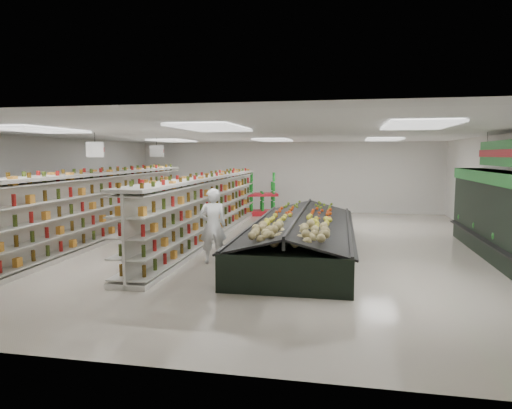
% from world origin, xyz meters
% --- Properties ---
extents(floor, '(16.00, 16.00, 0.00)m').
position_xyz_m(floor, '(0.00, 0.00, 0.00)').
color(floor, beige).
rests_on(floor, ground).
extents(ceiling, '(14.00, 16.00, 0.02)m').
position_xyz_m(ceiling, '(0.00, 0.00, 3.20)').
color(ceiling, white).
rests_on(ceiling, wall_back).
extents(wall_back, '(14.00, 0.02, 3.20)m').
position_xyz_m(wall_back, '(0.00, 8.00, 1.60)').
color(wall_back, silver).
rests_on(wall_back, floor).
extents(wall_front, '(14.00, 0.02, 3.20)m').
position_xyz_m(wall_front, '(0.00, -8.00, 1.60)').
color(wall_front, silver).
rests_on(wall_front, floor).
extents(wall_left, '(0.02, 16.00, 3.20)m').
position_xyz_m(wall_left, '(-7.00, 0.00, 1.60)').
color(wall_left, silver).
rests_on(wall_left, floor).
extents(wall_right, '(0.02, 16.00, 3.20)m').
position_xyz_m(wall_right, '(7.00, 0.00, 1.60)').
color(wall_right, silver).
rests_on(wall_right, floor).
extents(produce_wall_case, '(0.93, 8.00, 2.20)m').
position_xyz_m(produce_wall_case, '(6.53, -1.50, 1.24)').
color(produce_wall_case, black).
rests_on(produce_wall_case, floor).
extents(aisle_sign_near, '(0.52, 0.06, 0.75)m').
position_xyz_m(aisle_sign_near, '(-3.80, -2.00, 2.75)').
color(aisle_sign_near, white).
rests_on(aisle_sign_near, ceiling).
extents(aisle_sign_far, '(0.52, 0.06, 0.75)m').
position_xyz_m(aisle_sign_far, '(-3.80, 2.00, 2.75)').
color(aisle_sign_far, white).
rests_on(aisle_sign_far, ceiling).
extents(hortifruti_banner, '(0.12, 3.20, 0.95)m').
position_xyz_m(hortifruti_banner, '(6.25, -1.50, 2.65)').
color(hortifruti_banner, '#217E2D').
rests_on(hortifruti_banner, ceiling).
extents(gondola_left, '(1.28, 12.15, 2.10)m').
position_xyz_m(gondola_left, '(-4.64, -0.51, 0.96)').
color(gondola_left, silver).
rests_on(gondola_left, floor).
extents(gondola_center, '(1.00, 11.30, 1.96)m').
position_xyz_m(gondola_center, '(-1.53, 0.52, 0.90)').
color(gondola_center, silver).
rests_on(gondola_center, floor).
extents(produce_island, '(2.81, 7.55, 1.12)m').
position_xyz_m(produce_island, '(1.56, -1.14, 0.51)').
color(produce_island, black).
rests_on(produce_island, floor).
extents(soda_endcap, '(1.52, 1.22, 1.70)m').
position_xyz_m(soda_endcap, '(-0.85, 6.33, 0.82)').
color(soda_endcap, '#AC131C').
rests_on(soda_endcap, floor).
extents(shopper_main, '(0.78, 0.66, 1.82)m').
position_xyz_m(shopper_main, '(-0.43, -2.56, 0.91)').
color(shopper_main, white).
rests_on(shopper_main, floor).
extents(shopper_background, '(0.61, 0.81, 1.48)m').
position_xyz_m(shopper_background, '(-3.73, 5.00, 0.74)').
color(shopper_background, tan).
rests_on(shopper_background, floor).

